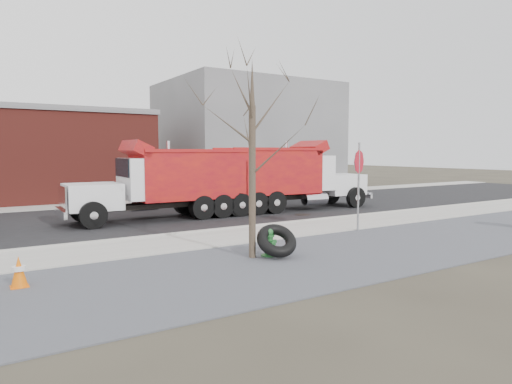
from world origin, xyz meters
TOP-DOWN VIEW (x-y plane):
  - ground at (0.00, 0.00)m, footprint 120.00×120.00m
  - gravel_verge at (0.00, -3.50)m, footprint 60.00×5.00m
  - sidewalk at (0.00, 0.25)m, footprint 60.00×2.50m
  - curb at (0.00, 1.55)m, footprint 60.00×0.15m
  - road at (0.00, 6.30)m, footprint 60.00×9.40m
  - far_sidewalk at (0.00, 12.00)m, footprint 60.00×2.00m
  - building_grey at (9.00, 18.00)m, footprint 12.00×10.00m
  - bare_tree at (-3.20, -2.60)m, footprint 3.20×3.20m
  - fire_hydrant at (-2.72, -2.69)m, footprint 0.44×0.43m
  - truck_tire at (-2.63, -2.91)m, footprint 1.28×1.24m
  - stop_sign at (2.11, -1.10)m, footprint 0.79×0.37m
  - traffic_cone_far at (-8.66, -2.26)m, footprint 0.35×0.35m
  - dump_truck_red_a at (3.48, 5.09)m, footprint 8.23×2.73m
  - dump_truck_red_b at (-2.44, 5.26)m, footprint 7.61×2.26m

SIDE VIEW (x-z plane):
  - ground at x=0.00m, z-range 0.00..0.00m
  - road at x=0.00m, z-range 0.00..0.02m
  - gravel_verge at x=0.00m, z-range 0.00..0.03m
  - sidewalk at x=0.00m, z-range 0.00..0.06m
  - far_sidewalk at x=0.00m, z-range 0.00..0.06m
  - curb at x=0.00m, z-range 0.00..0.11m
  - traffic_cone_far at x=-8.66m, z-range 0.00..0.68m
  - fire_hydrant at x=-2.72m, z-range -0.03..0.76m
  - truck_tire at x=-2.63m, z-range 0.02..0.93m
  - dump_truck_red_b at x=-2.44m, z-range 0.03..3.25m
  - dump_truck_red_a at x=3.48m, z-range 0.03..3.34m
  - stop_sign at x=2.11m, z-range 0.54..3.68m
  - bare_tree at x=-3.20m, z-range 0.70..5.90m
  - building_grey at x=9.00m, z-range 0.00..8.00m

